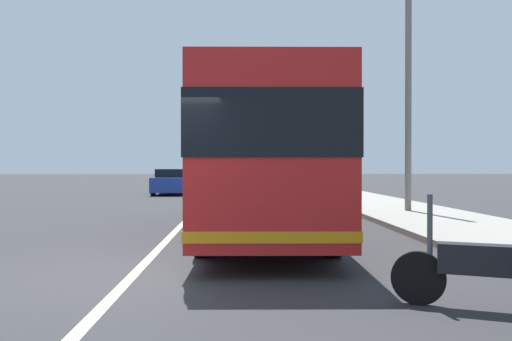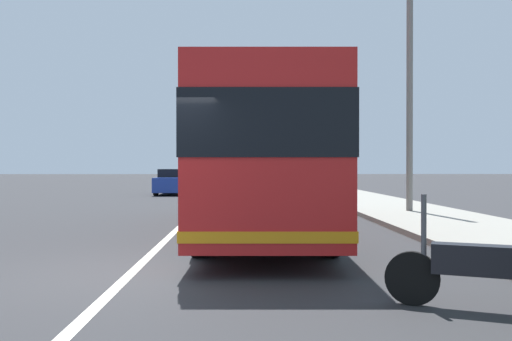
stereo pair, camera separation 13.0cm
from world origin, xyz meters
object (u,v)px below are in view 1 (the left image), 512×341
coach_bus (263,157)px  car_oncoming (172,182)px  utility_pole (408,87)px  motorcycle_angled (497,269)px  car_behind_bus (203,175)px

coach_bus → car_oncoming: size_ratio=2.48×
utility_pole → coach_bus: bearing=130.7°
coach_bus → motorcycle_angled: 7.55m
car_behind_bus → motorcycle_angled: bearing=3.2°
car_oncoming → utility_pole: (-13.23, -9.31, 3.46)m
coach_bus → car_behind_bus: size_ratio=2.76×
car_behind_bus → coach_bus: bearing=1.5°
car_oncoming → utility_pole: utility_pole is taller
car_behind_bus → utility_pole: size_ratio=0.49×
coach_bus → car_oncoming: coach_bus is taller
car_oncoming → utility_pole: bearing=36.2°
coach_bus → motorcycle_angled: coach_bus is taller
motorcycle_angled → car_behind_bus: bearing=-59.8°
car_oncoming → coach_bus: bearing=15.1°
coach_bus → car_behind_bus: bearing=7.3°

